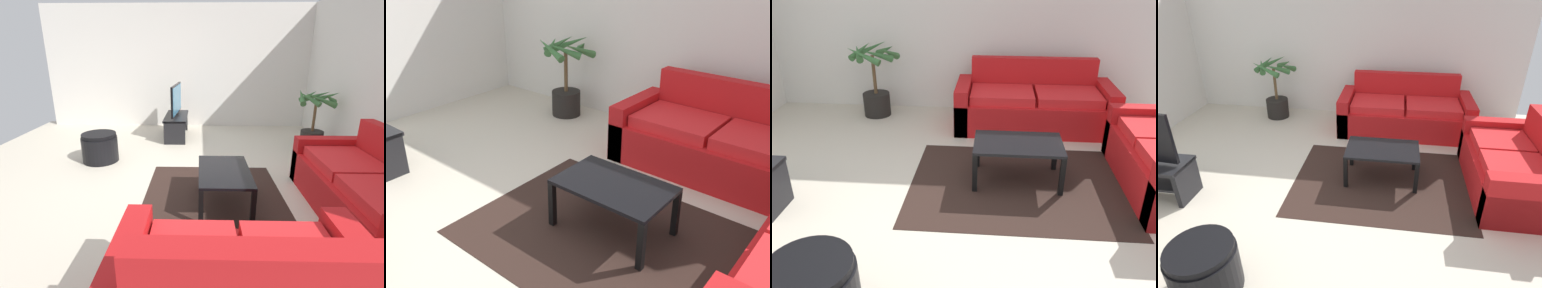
% 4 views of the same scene
% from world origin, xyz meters
% --- Properties ---
extents(ground_plane, '(6.60, 6.60, 0.00)m').
position_xyz_m(ground_plane, '(0.00, 0.00, 0.00)').
color(ground_plane, beige).
extents(wall_back, '(6.00, 0.06, 2.70)m').
position_xyz_m(wall_back, '(0.00, 3.00, 1.35)').
color(wall_back, silver).
rests_on(wall_back, ground).
extents(couch_main, '(2.11, 0.90, 0.90)m').
position_xyz_m(couch_main, '(1.00, 2.28, 0.30)').
color(couch_main, red).
rests_on(couch_main, ground).
extents(coffee_table, '(0.90, 0.58, 0.44)m').
position_xyz_m(coffee_table, '(0.72, 0.79, 0.38)').
color(coffee_table, black).
rests_on(coffee_table, ground).
extents(area_rug, '(2.20, 1.70, 0.01)m').
position_xyz_m(area_rug, '(0.72, 0.69, 0.00)').
color(area_rug, black).
rests_on(area_rug, ground).
extents(potted_palm, '(0.71, 0.73, 1.09)m').
position_xyz_m(potted_palm, '(-1.30, 2.55, 0.47)').
color(potted_palm, black).
rests_on(potted_palm, ground).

